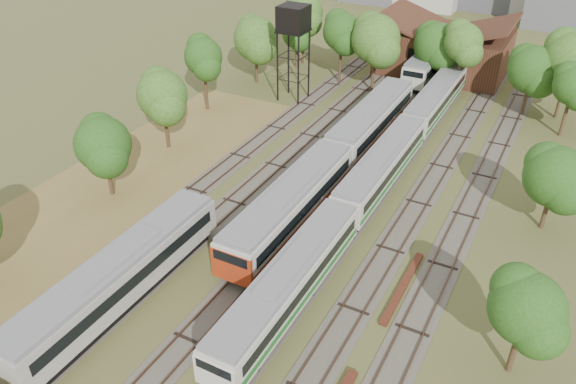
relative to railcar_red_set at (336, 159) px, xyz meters
The scene contains 12 objects.
dry_grass_patch 23.73m from the railcar_red_set, 132.60° to the right, with size 14.00×60.00×0.04m, color brown.
tracks 2.47m from the railcar_red_set, 16.71° to the right, with size 24.60×80.00×0.19m.
railcar_red_set is the anchor object (origin of this frame).
railcar_green_set 4.13m from the railcar_red_set, 13.53° to the left, with size 2.73×52.08×3.37m.
railcar_rear 30.54m from the railcar_red_set, 90.00° to the left, with size 2.96×16.08×3.66m.
old_grey_coach 22.23m from the railcar_red_set, 105.66° to the right, with size 2.99×18.00×3.69m.
water_tower 20.62m from the railcar_red_set, 129.08° to the left, with size 3.17×3.17×10.95m.
rail_pile_far 15.41m from the railcar_red_set, 48.14° to the right, with size 0.51×8.09×0.26m, color #572618.
maintenance_shed 32.60m from the railcar_red_set, 88.24° to the left, with size 16.45×11.55×7.58m.
tree_band_left 18.15m from the railcar_red_set, 165.83° to the right, with size 8.16×64.17×8.33m.
tree_band_far 24.57m from the railcar_red_set, 87.01° to the left, with size 38.62×10.82×9.67m.
tree_band_right 17.87m from the railcar_red_set, ahead, with size 4.87×38.73×7.54m.
Camera 1 is at (15.02, -15.60, 26.25)m, focal length 35.00 mm.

